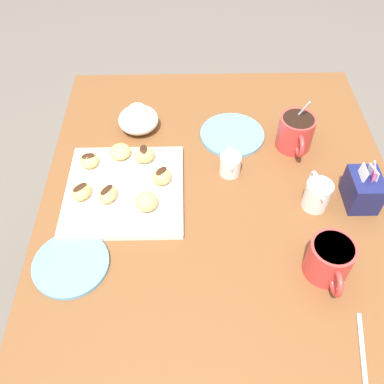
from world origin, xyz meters
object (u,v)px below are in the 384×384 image
at_px(coffee_mug_red_left, 296,132).
at_px(beignet_2, 81,192).
at_px(saucer_sky_right, 71,264).
at_px(beignet_4, 146,201).
at_px(sugar_caddy, 363,189).
at_px(coffee_mug_red_right, 330,259).
at_px(beignet_3, 89,160).
at_px(beignet_5, 107,195).
at_px(beignet_6, 120,152).
at_px(ice_cream_bowl, 138,118).
at_px(cream_pitcher_white, 317,194).
at_px(pastry_plate_square, 125,190).
at_px(beignet_1, 144,155).
at_px(beignet_0, 162,176).
at_px(chocolate_sauce_pitcher, 230,164).
at_px(saucer_sky_left, 232,135).
at_px(dining_table, 219,231).

bearing_deg(coffee_mug_red_left, beignet_2, -71.44).
distance_m(saucer_sky_right, beignet_4, 0.21).
bearing_deg(sugar_caddy, coffee_mug_red_right, -33.18).
bearing_deg(beignet_2, beignet_3, 177.79).
distance_m(saucer_sky_right, beignet_5, 0.18).
bearing_deg(beignet_6, ice_cream_bowl, 162.94).
relative_size(cream_pitcher_white, beignet_4, 1.97).
height_order(pastry_plate_square, beignet_1, beignet_1).
height_order(beignet_0, beignet_1, beignet_1).
relative_size(coffee_mug_red_left, sugar_caddy, 1.31).
distance_m(coffee_mug_red_left, chocolate_sauce_pitcher, 0.20).
bearing_deg(ice_cream_bowl, coffee_mug_red_right, 42.12).
relative_size(sugar_caddy, beignet_5, 2.01).
bearing_deg(chocolate_sauce_pitcher, beignet_3, -92.88).
height_order(cream_pitcher_white, ice_cream_bowl, ice_cream_bowl).
distance_m(saucer_sky_left, saucer_sky_right, 0.54).
distance_m(dining_table, pastry_plate_square, 0.27).
height_order(ice_cream_bowl, saucer_sky_right, ice_cream_bowl).
height_order(cream_pitcher_white, beignet_5, cream_pitcher_white).
xyz_separation_m(pastry_plate_square, ice_cream_bowl, (-0.23, 0.02, 0.03)).
bearing_deg(sugar_caddy, beignet_2, -91.23).
bearing_deg(saucer_sky_right, beignet_1, 154.33).
relative_size(beignet_0, beignet_1, 0.90).
distance_m(sugar_caddy, saucer_sky_right, 0.67).
bearing_deg(ice_cream_bowl, beignet_6, -17.06).
bearing_deg(sugar_caddy, ice_cream_bowl, -116.86).
xyz_separation_m(beignet_0, beignet_5, (0.05, -0.12, -0.00)).
bearing_deg(chocolate_sauce_pitcher, beignet_1, -97.95).
relative_size(pastry_plate_square, coffee_mug_red_left, 2.01).
bearing_deg(coffee_mug_red_right, saucer_sky_left, -159.34).
bearing_deg(saucer_sky_left, saucer_sky_right, -43.15).
relative_size(ice_cream_bowl, beignet_1, 2.09).
bearing_deg(ice_cream_bowl, beignet_1, 9.55).
height_order(saucer_sky_right, beignet_5, beignet_5).
distance_m(dining_table, ice_cream_bowl, 0.37).
bearing_deg(beignet_4, coffee_mug_red_left, 119.53).
xyz_separation_m(sugar_caddy, beignet_5, (-0.00, -0.59, -0.01)).
height_order(beignet_1, beignet_5, beignet_1).
relative_size(ice_cream_bowl, beignet_3, 2.23).
bearing_deg(coffee_mug_red_right, chocolate_sauce_pitcher, -148.40).
height_order(sugar_caddy, saucer_sky_right, sugar_caddy).
relative_size(beignet_0, beignet_6, 0.86).
distance_m(cream_pitcher_white, sugar_caddy, 0.11).
distance_m(beignet_1, beignet_5, 0.15).
height_order(dining_table, ice_cream_bowl, ice_cream_bowl).
height_order(coffee_mug_red_left, beignet_5, coffee_mug_red_left).
distance_m(cream_pitcher_white, saucer_sky_left, 0.30).
bearing_deg(cream_pitcher_white, beignet_2, -92.42).
xyz_separation_m(dining_table, saucer_sky_left, (-0.23, 0.04, 0.13)).
xyz_separation_m(coffee_mug_red_right, beignet_0, (-0.24, -0.34, -0.01)).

